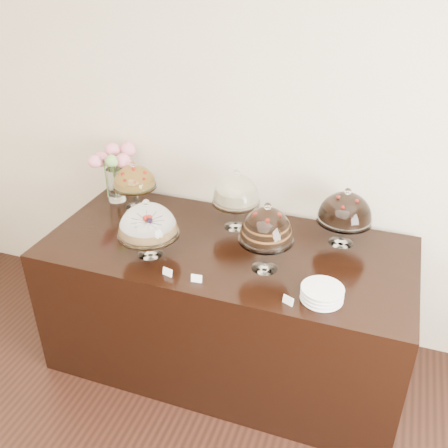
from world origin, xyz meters
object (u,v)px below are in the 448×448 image
(flower_vase, at_px, (114,166))
(cake_stand_choco_layer, at_px, (267,227))
(display_counter, at_px, (227,305))
(plate_stack, at_px, (322,294))
(cake_stand_cheesecake, at_px, (236,192))
(cake_stand_dark_choco, at_px, (345,209))
(cake_stand_fruit_tart, at_px, (134,179))
(cake_stand_sugar_sponge, at_px, (148,222))

(flower_vase, bearing_deg, cake_stand_choco_layer, -21.50)
(display_counter, distance_m, plate_stack, 0.85)
(cake_stand_choco_layer, height_order, cake_stand_cheesecake, cake_stand_choco_layer)
(cake_stand_dark_choco, distance_m, cake_stand_fruit_tart, 1.39)
(cake_stand_dark_choco, relative_size, cake_stand_fruit_tart, 1.09)
(flower_vase, bearing_deg, plate_stack, -22.69)
(cake_stand_choco_layer, xyz_separation_m, cake_stand_cheesecake, (-0.30, 0.39, -0.02))
(cake_stand_choco_layer, bearing_deg, cake_stand_cheesecake, 127.59)
(plate_stack, bearing_deg, cake_stand_cheesecake, 139.03)
(cake_stand_choco_layer, bearing_deg, cake_stand_fruit_tart, 157.65)
(cake_stand_sugar_sponge, xyz_separation_m, cake_stand_cheesecake, (0.37, 0.47, 0.04))
(display_counter, xyz_separation_m, plate_stack, (0.62, -0.32, 0.49))
(display_counter, distance_m, cake_stand_cheesecake, 0.74)
(display_counter, relative_size, cake_stand_sugar_sponge, 6.21)
(cake_stand_dark_choco, bearing_deg, cake_stand_fruit_tart, 179.78)
(cake_stand_sugar_sponge, xyz_separation_m, cake_stand_dark_choco, (1.03, 0.50, 0.02))
(cake_stand_choco_layer, height_order, cake_stand_fruit_tart, cake_stand_choco_layer)
(cake_stand_dark_choco, bearing_deg, cake_stand_sugar_sponge, -154.26)
(cake_stand_fruit_tart, distance_m, plate_stack, 1.51)
(cake_stand_cheesecake, relative_size, flower_vase, 0.99)
(flower_vase, bearing_deg, display_counter, -19.54)
(flower_vase, bearing_deg, cake_stand_dark_choco, -2.13)
(cake_stand_sugar_sponge, height_order, plate_stack, cake_stand_sugar_sponge)
(display_counter, height_order, cake_stand_fruit_tart, cake_stand_fruit_tart)
(cake_stand_choco_layer, bearing_deg, cake_stand_dark_choco, 48.81)
(display_counter, distance_m, cake_stand_fruit_tart, 1.04)
(flower_vase, bearing_deg, cake_stand_cheesecake, -5.58)
(cake_stand_dark_choco, xyz_separation_m, cake_stand_fruit_tart, (-1.39, 0.01, -0.02))
(display_counter, height_order, cake_stand_choco_layer, cake_stand_choco_layer)
(cake_stand_sugar_sponge, relative_size, plate_stack, 1.68)
(display_counter, height_order, cake_stand_dark_choco, cake_stand_dark_choco)
(flower_vase, xyz_separation_m, plate_stack, (1.55, -0.65, -0.22))
(cake_stand_fruit_tart, xyz_separation_m, plate_stack, (1.38, -0.60, -0.17))
(display_counter, relative_size, cake_stand_dark_choco, 6.05)
(cake_stand_dark_choco, bearing_deg, cake_stand_cheesecake, -177.38)
(flower_vase, height_order, plate_stack, flower_vase)
(cake_stand_fruit_tart, height_order, flower_vase, flower_vase)
(cake_stand_dark_choco, distance_m, plate_stack, 0.62)
(cake_stand_dark_choco, distance_m, flower_vase, 1.57)
(cake_stand_choco_layer, bearing_deg, flower_vase, 158.50)
(cake_stand_choco_layer, relative_size, flower_vase, 1.03)
(cake_stand_cheesecake, bearing_deg, plate_stack, -40.97)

